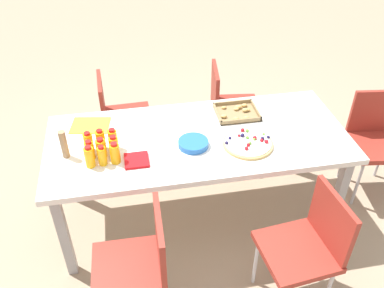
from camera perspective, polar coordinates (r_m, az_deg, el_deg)
ground_plane at (r=3.27m, az=0.74°, el=-9.60°), size 12.00×12.00×0.00m
party_table at (r=2.81m, az=0.84°, el=-0.08°), size 2.01×0.87×0.75m
chair_end at (r=3.50m, az=24.01°, el=1.08°), size 0.45×0.45×0.83m
chair_near_right at (r=2.52m, az=15.77°, el=-12.99°), size 0.44×0.44×0.83m
chair_far_left at (r=3.50m, az=-10.10°, el=4.12°), size 0.41×0.41×0.83m
chair_far_right at (r=3.61m, az=4.97°, el=5.64°), size 0.45×0.45×0.83m
chair_near_left at (r=2.37m, az=-7.15°, el=-15.79°), size 0.41×0.41×0.83m
juice_bottle_0 at (r=2.56m, az=-13.94°, el=-1.73°), size 0.06×0.06×0.15m
juice_bottle_1 at (r=2.56m, az=-12.28°, el=-1.60°), size 0.05×0.05×0.14m
juice_bottle_2 at (r=2.56m, az=-10.57°, el=-1.26°), size 0.06×0.06×0.15m
juice_bottle_3 at (r=2.63m, az=-13.91°, el=-0.85°), size 0.06×0.06×0.13m
juice_bottle_4 at (r=2.62m, az=-12.40°, el=-0.56°), size 0.06×0.06×0.14m
juice_bottle_5 at (r=2.62m, az=-10.71°, el=-0.27°), size 0.06×0.06×0.14m
juice_bottle_6 at (r=2.69m, az=-14.07°, el=0.24°), size 0.06×0.06×0.14m
juice_bottle_7 at (r=2.68m, az=-12.47°, el=0.54°), size 0.06×0.06×0.15m
juice_bottle_8 at (r=2.67m, az=-10.83°, el=0.64°), size 0.06×0.06×0.15m
fruit_pizza at (r=2.71m, az=7.74°, el=0.13°), size 0.33×0.33×0.05m
snack_tray at (r=3.01m, az=6.22°, el=4.36°), size 0.30×0.26×0.04m
plate_stack at (r=2.67m, az=0.18°, el=0.08°), size 0.20×0.20×0.04m
napkin_stack at (r=2.58m, az=-7.65°, el=-2.23°), size 0.15×0.15×0.02m
cardboard_tube at (r=2.66m, az=-17.24°, el=-0.05°), size 0.04×0.04×0.19m
paper_folder at (r=2.96m, az=-13.85°, el=2.52°), size 0.29×0.24×0.01m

